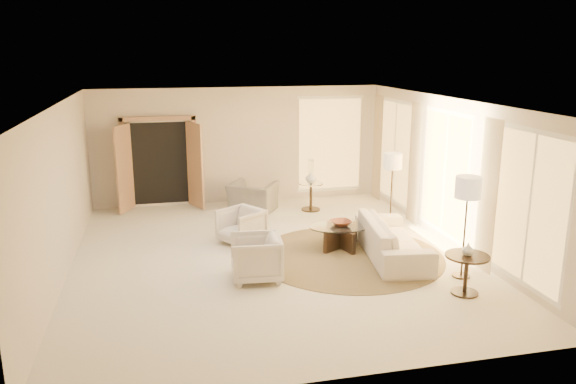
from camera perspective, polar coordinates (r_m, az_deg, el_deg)
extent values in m
cube|color=#EEE4CB|center=(10.30, -1.68, -6.65)|extent=(7.00, 8.00, 0.02)
cube|color=white|center=(9.66, -1.81, 9.10)|extent=(7.00, 8.00, 0.02)
cube|color=beige|center=(13.76, -5.00, 4.74)|extent=(7.00, 0.04, 2.80)
cube|color=beige|center=(6.18, 5.55, -7.37)|extent=(7.00, 0.04, 2.80)
cube|color=beige|center=(9.85, -22.14, -0.12)|extent=(0.04, 8.00, 2.80)
cube|color=beige|center=(11.09, 16.30, 1.89)|extent=(0.04, 8.00, 2.80)
cube|color=tan|center=(13.58, -12.87, 2.93)|extent=(1.80, 0.12, 2.16)
cube|color=tan|center=(13.35, -16.28, 2.31)|extent=(0.35, 0.66, 2.00)
cube|color=tan|center=(13.35, -9.42, 2.69)|extent=(0.35, 0.66, 2.00)
cylinder|color=#43341D|center=(10.39, 6.23, -6.45)|extent=(3.67, 3.67, 0.01)
imported|color=beige|center=(10.37, 10.57, -4.71)|extent=(1.22, 2.43, 0.68)
imported|color=beige|center=(10.93, -4.77, -3.30)|extent=(0.98, 0.99, 0.76)
imported|color=beige|center=(9.22, -3.27, -6.47)|extent=(0.81, 0.85, 0.82)
imported|color=gray|center=(13.07, -3.62, -0.02)|extent=(1.22, 1.10, 0.89)
cube|color=black|center=(10.72, 5.38, -4.63)|extent=(0.30, 0.92, 0.41)
cube|color=black|center=(10.72, 5.38, -4.63)|extent=(0.82, 0.58, 0.41)
cylinder|color=white|center=(10.65, 5.41, -3.43)|extent=(1.60, 1.60, 0.02)
cylinder|color=black|center=(9.25, 17.48, -9.72)|extent=(0.42, 0.42, 0.03)
cylinder|color=black|center=(9.13, 17.62, -8.04)|extent=(0.06, 0.06, 0.60)
cylinder|color=black|center=(9.02, 17.76, -6.22)|extent=(0.67, 0.67, 0.03)
cylinder|color=#2D2319|center=(13.21, 2.32, -1.77)|extent=(0.44, 0.44, 0.03)
cylinder|color=#2D2319|center=(13.13, 2.34, -0.49)|extent=(0.07, 0.07, 0.63)
cylinder|color=white|center=(13.05, 2.35, 0.88)|extent=(0.57, 0.57, 0.03)
cylinder|color=#2D2319|center=(12.18, 10.30, -3.41)|extent=(0.27, 0.27, 0.03)
cylinder|color=#2D2319|center=(12.00, 10.44, -0.41)|extent=(0.03, 0.03, 1.35)
cylinder|color=#C3B08C|center=(11.84, 10.60, 3.11)|extent=(0.39, 0.39, 0.33)
cylinder|color=#2D2319|center=(9.87, 17.16, -8.13)|extent=(0.29, 0.29, 0.03)
cylinder|color=#2D2319|center=(9.63, 17.47, -4.21)|extent=(0.03, 0.03, 1.45)
cylinder|color=#C3B08C|center=(9.42, 17.84, 0.46)|extent=(0.41, 0.41, 0.35)
imported|color=brown|center=(10.63, 5.41, -3.14)|extent=(0.42, 0.42, 0.09)
imported|color=white|center=(8.99, 17.82, -5.59)|extent=(0.23, 0.23, 0.19)
imported|color=white|center=(13.02, 2.36, 1.50)|extent=(0.26, 0.26, 0.27)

